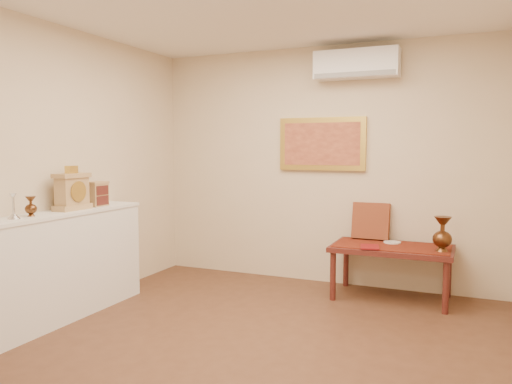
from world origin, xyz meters
The scene contains 16 objects.
floor centered at (0.00, 0.00, 0.00)m, with size 4.50×4.50×0.00m, color brown.
wall_back centered at (0.00, 2.25, 1.35)m, with size 4.00×0.02×2.70m, color beige.
wall_left centered at (-2.00, 0.00, 1.35)m, with size 0.02×4.50×2.70m, color beige.
candlestick centered at (-1.83, -0.40, 1.08)m, with size 0.10×0.10×0.21m, color silver, non-canonical shape.
brass_urn_small centered at (-1.82, -0.24, 1.09)m, with size 0.10×0.10×0.22m, color brown, non-canonical shape.
table_cloth centered at (0.85, 1.88, 0.55)m, with size 1.14×0.59×0.01m, color maroon.
brass_urn_tall centered at (1.34, 1.77, 0.76)m, with size 0.18×0.18×0.41m, color brown, non-canonical shape.
plate centered at (0.83, 2.02, 0.56)m, with size 0.18×0.18×0.01m, color white.
menu centered at (0.66, 1.68, 0.56)m, with size 0.18×0.25×0.01m, color maroon.
cushion centered at (0.58, 2.16, 0.76)m, with size 0.40×0.10×0.40m, color #5D1214.
display_ledge centered at (-1.82, 0.00, 0.49)m, with size 0.37×2.02×0.98m.
mantel_clock centered at (-1.82, 0.24, 1.15)m, with size 0.17×0.36×0.41m.
wooden_chest centered at (-1.82, 0.57, 1.10)m, with size 0.16×0.21×0.24m.
low_table centered at (0.85, 1.88, 0.48)m, with size 1.20×0.70×0.55m.
painting centered at (0.00, 2.22, 1.60)m, with size 1.00×0.06×0.60m.
ac_unit centered at (0.40, 2.12, 2.45)m, with size 0.90×0.25×0.30m.
Camera 1 is at (1.57, -3.31, 1.55)m, focal length 35.00 mm.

